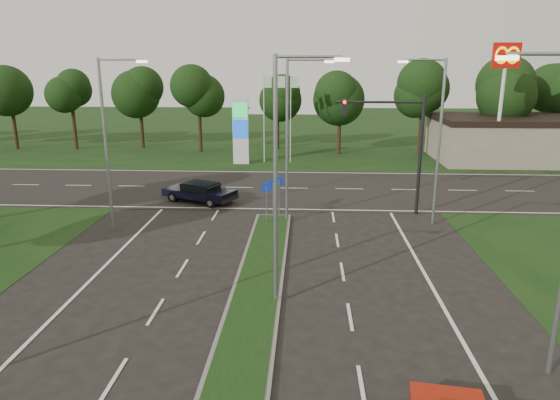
{
  "coord_description": "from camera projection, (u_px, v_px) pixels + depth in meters",
  "views": [
    {
      "loc": [
        1.88,
        -11.09,
        8.63
      ],
      "look_at": [
        0.6,
        12.62,
        2.2
      ],
      "focal_mm": 32.0,
      "sensor_mm": 36.0,
      "label": 1
    }
  ],
  "objects": [
    {
      "name": "streetlight_left_far",
      "position": [
        109.0,
        137.0,
        25.64
      ],
      "size": [
        2.53,
        0.22,
        9.0
      ],
      "color": "gray",
      "rests_on": "ground"
    },
    {
      "name": "verge_far",
      "position": [
        293.0,
        133.0,
        66.05
      ],
      "size": [
        160.0,
        50.0,
        0.02
      ],
      "primitive_type": "cube",
      "color": "black",
      "rests_on": "ground"
    },
    {
      "name": "streetlight_median_near",
      "position": [
        281.0,
        170.0,
        17.44
      ],
      "size": [
        2.53,
        0.22,
        9.0
      ],
      "color": "gray",
      "rests_on": "ground"
    },
    {
      "name": "gas_pylon",
      "position": [
        243.0,
        128.0,
        44.25
      ],
      "size": [
        5.8,
        1.26,
        8.0
      ],
      "color": "silver",
      "rests_on": "ground"
    },
    {
      "name": "streetlight_right_far",
      "position": [
        436.0,
        134.0,
        26.67
      ],
      "size": [
        2.53,
        0.22,
        9.0
      ],
      "rotation": [
        0.0,
        0.0,
        3.14
      ],
      "color": "gray",
      "rests_on": "ground"
    },
    {
      "name": "streetlight_median_far",
      "position": [
        291.0,
        133.0,
        27.08
      ],
      "size": [
        2.53,
        0.22,
        9.0
      ],
      "color": "gray",
      "rests_on": "ground"
    },
    {
      "name": "traffic_signal",
      "position": [
        399.0,
        136.0,
        28.79
      ],
      "size": [
        5.1,
        0.42,
        7.0
      ],
      "color": "black",
      "rests_on": "ground"
    },
    {
      "name": "median_signs",
      "position": [
        273.0,
        191.0,
        28.4
      ],
      "size": [
        1.16,
        1.76,
        2.38
      ],
      "color": "gray",
      "rests_on": "ground"
    },
    {
      "name": "cross_road",
      "position": [
        280.0,
        188.0,
        36.17
      ],
      "size": [
        160.0,
        12.0,
        0.02
      ],
      "primitive_type": "cube",
      "color": "black",
      "rests_on": "ground"
    },
    {
      "name": "treeline_far",
      "position": [
        290.0,
        84.0,
        49.73
      ],
      "size": [
        6.0,
        6.0,
        9.9
      ],
      "color": "black",
      "rests_on": "ground"
    },
    {
      "name": "mcdonalds_sign",
      "position": [
        505.0,
        73.0,
        40.83
      ],
      "size": [
        2.2,
        0.47,
        10.4
      ],
      "color": "silver",
      "rests_on": "ground"
    },
    {
      "name": "median_kerb",
      "position": [
        249.0,
        327.0,
        16.88
      ],
      "size": [
        2.0,
        26.0,
        0.12
      ],
      "primitive_type": "cube",
      "color": "slate",
      "rests_on": "ground"
    },
    {
      "name": "commercial_building",
      "position": [
        524.0,
        139.0,
        46.07
      ],
      "size": [
        16.0,
        9.0,
        4.0
      ],
      "primitive_type": "cube",
      "color": "gray",
      "rests_on": "ground"
    },
    {
      "name": "navy_sedan",
      "position": [
        200.0,
        192.0,
        32.39
      ],
      "size": [
        5.06,
        3.69,
        1.29
      ],
      "rotation": [
        0.0,
        0.0,
        1.14
      ],
      "color": "black",
      "rests_on": "ground"
    }
  ]
}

